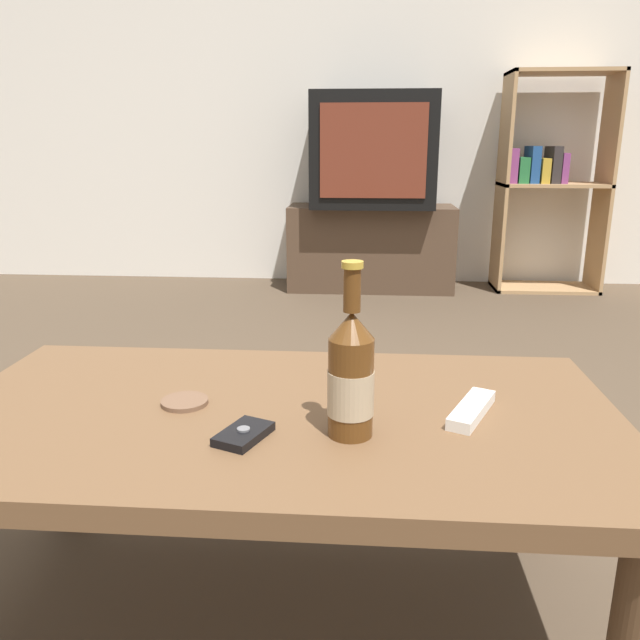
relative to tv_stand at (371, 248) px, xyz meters
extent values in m
plane|color=#4C3D2D|center=(-0.17, -2.76, -0.25)|extent=(12.00, 12.00, 0.00)
cube|color=silver|center=(-0.17, 0.26, 1.05)|extent=(8.00, 0.05, 2.60)
cube|color=brown|center=(-0.17, -2.76, 0.14)|extent=(1.16, 0.62, 0.04)
cylinder|color=brown|center=(-0.69, -2.51, -0.06)|extent=(0.07, 0.07, 0.37)
cylinder|color=brown|center=(0.35, -2.51, -0.06)|extent=(0.07, 0.07, 0.37)
cube|color=#4C3828|center=(0.00, 0.00, 0.00)|extent=(0.98, 0.37, 0.50)
cube|color=black|center=(0.00, 0.00, 0.56)|extent=(0.69, 0.57, 0.63)
cube|color=maroon|center=(0.00, -0.29, 0.56)|extent=(0.57, 0.01, 0.49)
cube|color=tan|center=(0.76, 0.05, 0.37)|extent=(0.02, 0.30, 1.25)
cube|color=tan|center=(1.34, 0.05, 0.37)|extent=(0.02, 0.30, 1.25)
cube|color=tan|center=(1.05, 0.05, -0.24)|extent=(0.60, 0.30, 0.02)
cube|color=tan|center=(1.05, 0.05, 0.37)|extent=(0.60, 0.30, 0.02)
cube|color=tan|center=(1.05, 0.05, 0.99)|extent=(0.60, 0.30, 0.02)
cube|color=#7F3875|center=(0.80, 0.05, 0.48)|extent=(0.04, 0.21, 0.19)
cube|color=#236B38|center=(0.86, 0.05, 0.46)|extent=(0.06, 0.21, 0.15)
cube|color=navy|center=(0.92, 0.05, 0.49)|extent=(0.05, 0.21, 0.21)
cube|color=#B7932D|center=(0.98, 0.05, 0.45)|extent=(0.05, 0.21, 0.14)
cube|color=#2D2828|center=(1.04, 0.05, 0.49)|extent=(0.05, 0.21, 0.21)
cube|color=#7F3875|center=(1.08, 0.05, 0.47)|extent=(0.04, 0.21, 0.17)
cylinder|color=#563314|center=(-0.05, -2.85, 0.24)|extent=(0.07, 0.07, 0.16)
cylinder|color=tan|center=(-0.05, -2.85, 0.23)|extent=(0.07, 0.07, 0.07)
cone|color=#563314|center=(-0.05, -2.85, 0.34)|extent=(0.07, 0.07, 0.04)
cylinder|color=#563314|center=(-0.05, -2.85, 0.40)|extent=(0.03, 0.03, 0.07)
cylinder|color=#B79333|center=(-0.05, -2.85, 0.43)|extent=(0.03, 0.03, 0.01)
cube|color=black|center=(-0.21, -2.88, 0.17)|extent=(0.09, 0.11, 0.01)
cylinder|color=slate|center=(-0.21, -2.88, 0.18)|extent=(0.02, 0.02, 0.00)
cube|color=white|center=(0.15, -2.76, 0.17)|extent=(0.10, 0.16, 0.02)
cylinder|color=brown|center=(-0.34, -2.75, 0.17)|extent=(0.08, 0.08, 0.01)
camera|label=1|loc=(-0.03, -3.74, 0.60)|focal=35.00mm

